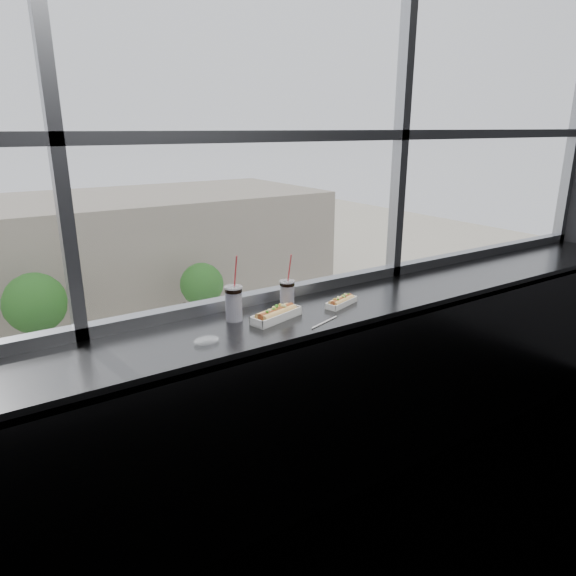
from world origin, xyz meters
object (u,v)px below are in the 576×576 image
soda_cup_right (287,294)px  car_near_c (101,450)px  pedestrian_d (185,312)px  tree_center (35,303)px  car_near_d (193,417)px  car_far_c (212,334)px  wrapper (206,340)px  tree_right (202,285)px  soda_cup_left (234,302)px  pedestrian_c (93,339)px  hotdog_tray_left (276,314)px  car_near_e (356,366)px  hotdog_tray_right (341,301)px  loose_straw (324,322)px

soda_cup_right → car_near_c: soda_cup_right is taller
pedestrian_d → tree_center: (-8.99, -0.67, 2.54)m
car_near_c → tree_center: 12.29m
car_near_d → pedestrian_d: car_near_d is taller
car_far_c → tree_center: bearing=73.1°
wrapper → tree_center: size_ratio=0.02×
car_near_c → tree_right: tree_right is taller
soda_cup_left → car_near_c: 19.79m
wrapper → pedestrian_c: 30.26m
hotdog_tray_left → car_near_c: 19.83m
car_near_d → pedestrian_c: (-1.47, 11.39, -0.12)m
soda_cup_right → wrapper: 0.59m
wrapper → tree_center: wrapper is taller
wrapper → car_near_e: 24.97m
hotdog_tray_right → tree_right: 31.78m
car_near_d → pedestrian_d: (4.82, 12.67, -0.09)m
car_near_c → pedestrian_d: bearing=-40.4°
soda_cup_left → tree_center: bearing=86.3°
car_near_e → tree_center: bearing=45.1°
hotdog_tray_right → pedestrian_c: size_ratio=0.11×
car_far_c → tree_center: (-8.81, 4.00, 2.46)m
car_near_e → car_far_c: size_ratio=0.96×
car_near_c → pedestrian_c: (2.36, 11.39, 0.07)m
car_near_d → car_far_c: (4.64, 8.00, -0.02)m
car_near_e → soda_cup_right: bearing=134.9°
loose_straw → wrapper: size_ratio=1.91×
wrapper → car_near_e: (15.32, 16.38, -10.98)m
car_near_e → pedestrian_c: 15.53m
tree_right → car_near_e: bearing=-75.0°
hotdog_tray_right → pedestrian_c: hotdog_tray_right is taller
wrapper → car_far_c: 28.84m
pedestrian_d → loose_straw: bearing=70.3°
soda_cup_left → soda_cup_right: soda_cup_left is taller
car_near_d → pedestrian_d: bearing=-14.2°
hotdog_tray_left → soda_cup_left: bearing=133.6°
car_far_c → pedestrian_d: 4.67m
pedestrian_c → soda_cup_right: bearing=81.3°
hotdog_tray_left → car_near_c: (1.98, 16.30, -11.12)m
car_near_c → car_near_e: (12.92, 0.00, 0.13)m
soda_cup_right → car_far_c: (10.31, 24.20, -11.01)m
hotdog_tray_right → car_far_c: hotdog_tray_right is taller
tree_center → pedestrian_d: bearing=4.2°
soda_cup_right → tree_right: size_ratio=0.07×
car_near_e → tree_center: (-13.27, 12.00, 2.51)m
car_near_e → loose_straw: bearing=135.5°
tree_center → car_near_d: bearing=-70.8°
car_near_e → pedestrian_d: bearing=15.9°
hotdog_tray_right → car_near_e: bearing=30.4°
loose_straw → car_far_c: bearing=49.4°
soda_cup_left → tree_right: bearing=67.2°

